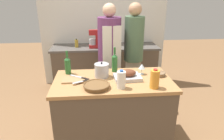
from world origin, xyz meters
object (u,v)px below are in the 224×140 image
wicker_basket (96,86)px  wine_bottle_green (68,65)px  milk_jug (121,80)px  wine_glass_left (142,67)px  condiment_bottle_short (77,43)px  stock_pot (102,70)px  knife_chef (80,77)px  condiment_bottle_tall (128,43)px  juice_jug (155,79)px  wine_bottle_dark (115,62)px  person_cook_guest (134,52)px  roasting_pan (127,75)px  cutting_board (74,80)px  stand_mixer (94,40)px  knife_paring (82,81)px  mixing_bowl (159,74)px  person_cook_aproned (110,54)px

wicker_basket → wine_bottle_green: (-0.35, 0.46, 0.09)m
milk_jug → wine_glass_left: 0.49m
condiment_bottle_short → stock_pot: bearing=-74.3°
condiment_bottle_short → knife_chef: bearing=-84.4°
stock_pot → condiment_bottle_tall: size_ratio=1.39×
juice_jug → wine_glass_left: size_ratio=1.60×
wine_bottle_green → wine_bottle_dark: 0.61m
juice_jug → person_cook_guest: person_cook_guest is taller
roasting_pan → cutting_board: size_ratio=1.23×
wicker_basket → cutting_board: (-0.27, 0.23, -0.02)m
person_cook_guest → stand_mixer: bearing=144.4°
cutting_board → juice_jug: juice_jug is taller
juice_jug → knife_paring: size_ratio=1.13×
condiment_bottle_short → juice_jug: bearing=-62.2°
milk_jug → knife_paring: bearing=159.2°
mixing_bowl → condiment_bottle_tall: size_ratio=1.21×
wicker_basket → wine_bottle_dark: wine_bottle_dark is taller
wine_glass_left → knife_paring: size_ratio=0.71×
wine_bottle_green → condiment_bottle_short: (0.01, 1.33, -0.03)m
person_cook_guest → wine_bottle_dark: bearing=-111.8°
mixing_bowl → knife_paring: mixing_bowl is taller
knife_paring → condiment_bottle_tall: condiment_bottle_tall is taller
wicker_basket → condiment_bottle_tall: bearing=69.6°
milk_jug → stock_pot: bearing=120.5°
roasting_pan → condiment_bottle_tall: bearing=79.9°
stock_pot → mixing_bowl: stock_pot is taller
cutting_board → person_cook_guest: bearing=43.7°
stock_pot → knife_paring: size_ratio=0.99×
cutting_board → knife_chef: (0.07, 0.04, 0.01)m
mixing_bowl → wine_glass_left: (-0.20, 0.07, 0.08)m
milk_jug → person_cook_aproned: (-0.04, 1.06, -0.02)m
condiment_bottle_short → person_cook_aproned: 0.95m
wine_glass_left → stand_mixer: 1.49m
mixing_bowl → knife_chef: 0.98m
person_cook_aproned → knife_chef: bearing=-127.2°
stock_pot → wine_bottle_dark: 0.25m
roasting_pan → milk_jug: size_ratio=1.58×
milk_jug → wine_bottle_dark: (-0.02, 0.51, 0.03)m
wine_bottle_green → cutting_board: bearing=-68.9°
wine_bottle_dark → knife_paring: bearing=-140.8°
stand_mixer → wicker_basket: bearing=-89.6°
person_cook_aproned → person_cook_guest: bearing=-1.9°
roasting_pan → juice_jug: juice_jug is taller
milk_jug → knife_paring: 0.48m
mixing_bowl → knife_chef: bearing=-179.0°
wicker_basket → knife_paring: 0.22m
person_cook_guest → wine_bottle_green: bearing=-137.5°
juice_jug → condiment_bottle_tall: juice_jug is taller
roasting_pan → wine_glass_left: 0.26m
person_cook_aproned → person_cook_guest: person_cook_guest is taller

